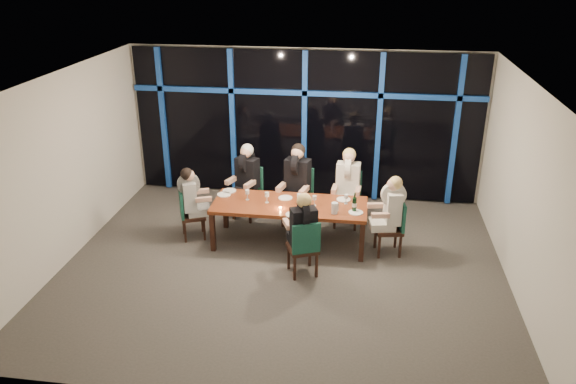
{
  "coord_description": "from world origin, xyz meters",
  "views": [
    {
      "loc": [
        1.2,
        -7.74,
        4.66
      ],
      "look_at": [
        0.0,
        0.6,
        1.05
      ],
      "focal_mm": 35.0,
      "sensor_mm": 36.0,
      "label": 1
    }
  ],
  "objects_px": {
    "chair_far_left": "(249,189)",
    "diner_end_right": "(391,204)",
    "water_pitcher": "(335,208)",
    "dining_table": "(290,207)",
    "chair_near_mid": "(304,246)",
    "diner_far_right": "(348,177)",
    "chair_end_right": "(394,225)",
    "wine_bottle": "(354,204)",
    "diner_far_mid": "(297,173)",
    "diner_near_mid": "(303,221)",
    "diner_far_left": "(246,171)",
    "chair_end_left": "(188,212)",
    "chair_far_right": "(348,195)",
    "chair_far_mid": "(299,193)",
    "diner_end_left": "(191,193)"
  },
  "relations": [
    {
      "from": "chair_far_left",
      "to": "diner_end_right",
      "type": "xyz_separation_m",
      "value": [
        2.58,
        -1.09,
        0.34
      ]
    },
    {
      "from": "water_pitcher",
      "to": "dining_table",
      "type": "bearing_deg",
      "value": 167.45
    },
    {
      "from": "chair_near_mid",
      "to": "diner_far_right",
      "type": "distance_m",
      "value": 2.0
    },
    {
      "from": "chair_end_right",
      "to": "wine_bottle",
      "type": "relative_size",
      "value": 2.86
    },
    {
      "from": "diner_far_mid",
      "to": "diner_near_mid",
      "type": "height_order",
      "value": "diner_far_mid"
    },
    {
      "from": "chair_far_left",
      "to": "diner_far_left",
      "type": "relative_size",
      "value": 1.03
    },
    {
      "from": "chair_end_left",
      "to": "chair_near_mid",
      "type": "xyz_separation_m",
      "value": [
        2.15,
        -0.98,
        0.03
      ]
    },
    {
      "from": "water_pitcher",
      "to": "chair_end_right",
      "type": "bearing_deg",
      "value": 18.18
    },
    {
      "from": "chair_near_mid",
      "to": "diner_far_right",
      "type": "bearing_deg",
      "value": -130.16
    },
    {
      "from": "chair_end_right",
      "to": "wine_bottle",
      "type": "height_order",
      "value": "wine_bottle"
    },
    {
      "from": "diner_far_right",
      "to": "diner_near_mid",
      "type": "bearing_deg",
      "value": -104.12
    },
    {
      "from": "chair_far_right",
      "to": "water_pitcher",
      "type": "xyz_separation_m",
      "value": [
        -0.17,
        -1.21,
        0.28
      ]
    },
    {
      "from": "dining_table",
      "to": "diner_end_right",
      "type": "distance_m",
      "value": 1.69
    },
    {
      "from": "chair_end_left",
      "to": "wine_bottle",
      "type": "bearing_deg",
      "value": -114.86
    },
    {
      "from": "chair_far_mid",
      "to": "water_pitcher",
      "type": "distance_m",
      "value": 1.37
    },
    {
      "from": "diner_end_right",
      "to": "chair_far_mid",
      "type": "bearing_deg",
      "value": -130.98
    },
    {
      "from": "wine_bottle",
      "to": "water_pitcher",
      "type": "distance_m",
      "value": 0.34
    },
    {
      "from": "chair_far_left",
      "to": "chair_end_right",
      "type": "distance_m",
      "value": 2.87
    },
    {
      "from": "chair_end_right",
      "to": "diner_near_mid",
      "type": "xyz_separation_m",
      "value": [
        -1.41,
        -0.86,
        0.38
      ]
    },
    {
      "from": "diner_far_left",
      "to": "diner_far_mid",
      "type": "bearing_deg",
      "value": 11.74
    },
    {
      "from": "chair_far_right",
      "to": "diner_far_right",
      "type": "xyz_separation_m",
      "value": [
        -0.01,
        -0.09,
        0.4
      ]
    },
    {
      "from": "diner_near_mid",
      "to": "diner_far_left",
      "type": "bearing_deg",
      "value": -78.83
    },
    {
      "from": "chair_far_right",
      "to": "wine_bottle",
      "type": "relative_size",
      "value": 3.07
    },
    {
      "from": "dining_table",
      "to": "chair_far_left",
      "type": "height_order",
      "value": "chair_far_left"
    },
    {
      "from": "diner_far_left",
      "to": "diner_near_mid",
      "type": "bearing_deg",
      "value": -35.14
    },
    {
      "from": "chair_end_left",
      "to": "diner_end_left",
      "type": "height_order",
      "value": "diner_end_left"
    },
    {
      "from": "chair_far_right",
      "to": "chair_end_right",
      "type": "xyz_separation_m",
      "value": [
        0.81,
        -1.02,
        -0.04
      ]
    },
    {
      "from": "chair_far_mid",
      "to": "diner_end_left",
      "type": "relative_size",
      "value": 1.21
    },
    {
      "from": "diner_far_mid",
      "to": "water_pitcher",
      "type": "bearing_deg",
      "value": -40.93
    },
    {
      "from": "diner_end_right",
      "to": "wine_bottle",
      "type": "distance_m",
      "value": 0.59
    },
    {
      "from": "chair_end_left",
      "to": "water_pitcher",
      "type": "relative_size",
      "value": 4.7
    },
    {
      "from": "diner_end_right",
      "to": "chair_far_left",
      "type": "bearing_deg",
      "value": -123.54
    },
    {
      "from": "chair_far_right",
      "to": "diner_end_left",
      "type": "distance_m",
      "value": 2.83
    },
    {
      "from": "diner_far_right",
      "to": "wine_bottle",
      "type": "height_order",
      "value": "diner_far_right"
    },
    {
      "from": "chair_far_right",
      "to": "chair_end_left",
      "type": "distance_m",
      "value": 2.89
    },
    {
      "from": "wine_bottle",
      "to": "dining_table",
      "type": "bearing_deg",
      "value": 172.18
    },
    {
      "from": "chair_far_left",
      "to": "diner_end_right",
      "type": "height_order",
      "value": "diner_end_right"
    },
    {
      "from": "dining_table",
      "to": "chair_far_mid",
      "type": "distance_m",
      "value": 0.86
    },
    {
      "from": "chair_far_right",
      "to": "diner_end_right",
      "type": "distance_m",
      "value": 1.31
    },
    {
      "from": "chair_far_right",
      "to": "wine_bottle",
      "type": "distance_m",
      "value": 1.14
    },
    {
      "from": "chair_end_right",
      "to": "diner_far_right",
      "type": "xyz_separation_m",
      "value": [
        -0.81,
        0.93,
        0.44
      ]
    },
    {
      "from": "chair_far_mid",
      "to": "chair_end_left",
      "type": "bearing_deg",
      "value": -140.57
    },
    {
      "from": "chair_end_left",
      "to": "diner_near_mid",
      "type": "distance_m",
      "value": 2.34
    },
    {
      "from": "diner_far_left",
      "to": "wine_bottle",
      "type": "height_order",
      "value": "diner_far_left"
    },
    {
      "from": "diner_far_left",
      "to": "chair_far_right",
      "type": "bearing_deg",
      "value": 21.05
    },
    {
      "from": "chair_far_left",
      "to": "chair_end_right",
      "type": "bearing_deg",
      "value": -1.61
    },
    {
      "from": "chair_end_left",
      "to": "chair_near_mid",
      "type": "height_order",
      "value": "chair_near_mid"
    },
    {
      "from": "diner_end_right",
      "to": "diner_near_mid",
      "type": "height_order",
      "value": "diner_near_mid"
    },
    {
      "from": "chair_end_right",
      "to": "diner_end_right",
      "type": "relative_size",
      "value": 1.03
    },
    {
      "from": "diner_end_right",
      "to": "water_pitcher",
      "type": "bearing_deg",
      "value": -89.53
    }
  ]
}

